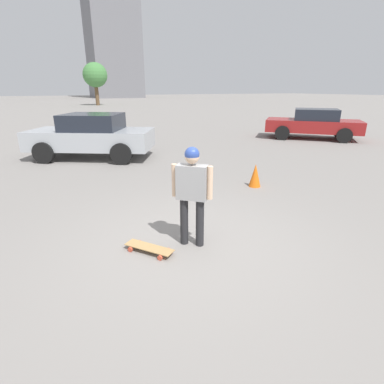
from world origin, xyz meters
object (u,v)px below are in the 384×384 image
Objects in this scene: traffic_cone at (255,175)px; car_parked_far at (313,123)px; person at (192,188)px; car_parked_near at (92,135)px; skateboard at (149,248)px.

car_parked_far is at bearing -146.65° from traffic_cone.
person reaches higher than car_parked_near.
person is 0.35× the size of car_parked_near.
skateboard is 0.17× the size of car_parked_far.
car_parked_near is 1.04× the size of car_parked_far.
car_parked_near is at bearing -39.66° from skateboard.
skateboard is 3.97m from traffic_cone.
person is at bearing -131.80° from skateboard.
person is at bearing 79.29° from car_parked_far.
car_parked_far is at bearing 75.33° from person.
skateboard is at bearing -143.97° from person.
person is at bearing 122.85° from car_parked_near.
car_parked_far reaches higher than skateboard.
traffic_cone is (-2.80, -1.94, -0.67)m from person.
car_parked_near is at bearing 133.76° from person.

